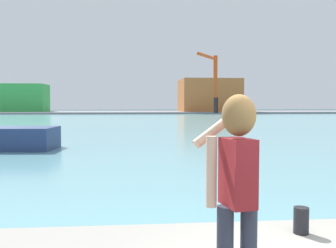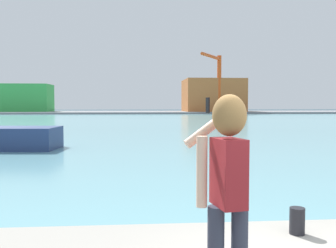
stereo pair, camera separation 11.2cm
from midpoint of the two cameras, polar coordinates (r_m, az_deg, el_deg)
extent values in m
plane|color=#334751|center=(53.18, -3.19, 0.56)|extent=(220.00, 220.00, 0.00)
cube|color=#6BA8B2|center=(55.17, -3.26, 0.66)|extent=(140.00, 100.00, 0.02)
cube|color=gray|center=(95.14, -4.09, 1.79)|extent=(140.00, 20.00, 0.46)
cube|color=maroon|center=(3.14, 9.56, -7.28)|extent=(0.26, 0.37, 0.56)
sphere|color=#E0B293|center=(3.09, 9.63, 1.15)|extent=(0.22, 0.22, 0.22)
ellipsoid|color=olive|center=(3.07, 9.73, 1.32)|extent=(0.28, 0.26, 0.34)
cylinder|color=#E0B293|center=(3.09, 5.57, -7.23)|extent=(0.09, 0.09, 0.58)
cylinder|color=#E0B293|center=(3.27, 7.16, -0.13)|extent=(0.53, 0.18, 0.40)
cube|color=black|center=(3.38, 6.37, 2.86)|extent=(0.02, 0.07, 0.14)
cylinder|color=black|center=(5.22, 19.04, -13.73)|extent=(0.19, 0.19, 0.34)
cube|color=green|center=(101.31, -22.80, 3.69)|extent=(17.10, 8.27, 6.82)
cube|color=#B26633|center=(97.36, 6.20, 4.34)|extent=(14.63, 13.61, 8.17)
cylinder|color=#D84C19|center=(91.27, 7.19, 6.10)|extent=(1.00, 1.00, 13.50)
cylinder|color=#D84C19|center=(86.68, 5.98, 10.22)|extent=(6.41, 9.66, 0.70)
camera|label=1|loc=(0.06, -90.32, -0.02)|focal=39.98mm
camera|label=2|loc=(0.06, 89.68, 0.02)|focal=39.98mm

